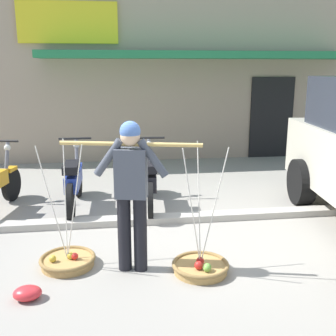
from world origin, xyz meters
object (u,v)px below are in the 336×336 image
fruit_vendor (131,187)px  motorcycle_third_in_row (150,180)px  fruit_basket_right_side (68,260)px  plastic_litter_bag (27,293)px  motorcycle_second_in_row (74,181)px  fruit_basket_left_side (201,266)px

fruit_vendor → motorcycle_third_in_row: fruit_vendor is taller
fruit_basket_right_side → plastic_litter_bag: (-0.32, -0.66, -0.00)m
motorcycle_second_in_row → motorcycle_third_in_row: same height
fruit_basket_left_side → fruit_basket_right_side: same height
fruit_vendor → fruit_basket_right_side: 1.18m
motorcycle_third_in_row → fruit_basket_left_side: bearing=-81.2°
fruit_basket_left_side → motorcycle_second_in_row: fruit_basket_left_side is taller
fruit_vendor → fruit_basket_right_side: bearing=166.8°
fruit_vendor → fruit_basket_right_side: fruit_vendor is taller
motorcycle_second_in_row → motorcycle_third_in_row: 1.21m
fruit_basket_right_side → plastic_litter_bag: fruit_basket_right_side is taller
fruit_basket_right_side → fruit_basket_left_side: bearing=-13.4°
plastic_litter_bag → motorcycle_third_in_row: bearing=60.5°
fruit_vendor → motorcycle_second_in_row: 2.40m
fruit_basket_left_side → motorcycle_second_in_row: 2.87m
motorcycle_third_in_row → motorcycle_second_in_row: bearing=175.2°
motorcycle_third_in_row → plastic_litter_bag: motorcycle_third_in_row is taller
fruit_basket_right_side → motorcycle_third_in_row: bearing=59.4°
fruit_vendor → motorcycle_second_in_row: fruit_vendor is taller
fruit_basket_left_side → fruit_basket_right_side: (-1.49, 0.36, -0.00)m
fruit_vendor → motorcycle_second_in_row: bearing=110.4°
motorcycle_second_in_row → motorcycle_third_in_row: (1.21, -0.10, 0.00)m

